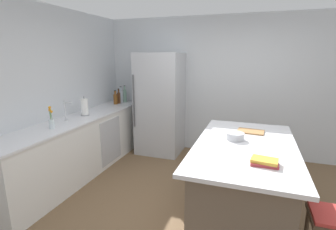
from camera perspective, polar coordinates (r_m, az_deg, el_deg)
ground_plane at (r=3.27m, az=7.70°, el=-21.91°), size 7.20×7.20×0.00m
wall_rear at (r=4.94m, az=13.49°, el=6.23°), size 6.00×0.10×2.60m
wall_left at (r=3.98m, az=-28.67°, el=3.31°), size 0.10×6.00×2.60m
counter_run_left at (r=4.33m, az=-18.96°, el=-6.49°), size 0.63×3.15×0.93m
kitchen_island at (r=3.13m, az=16.52°, el=-14.19°), size 1.08×1.92×0.92m
refrigerator at (r=4.88m, az=-1.79°, el=2.52°), size 0.83×0.74×1.93m
bar_stool at (r=2.61m, az=33.23°, el=-20.41°), size 0.36×0.36×0.64m
sink_faucet at (r=4.03m, az=-22.09°, el=0.98°), size 0.15×0.05×0.30m
flower_vase at (r=3.68m, az=-24.87°, el=-1.32°), size 0.07×0.07×0.31m
paper_towel_roll at (r=4.30m, az=-18.34°, el=1.68°), size 0.14×0.14×0.31m
gin_bottle at (r=5.35m, az=-9.74°, el=4.41°), size 0.07×0.07×0.34m
soda_bottle at (r=5.28m, az=-10.59°, el=4.23°), size 0.08×0.08×0.33m
syrup_bottle at (r=5.22m, az=-11.07°, el=3.93°), size 0.06×0.06×0.30m
whiskey_bottle at (r=5.14m, az=-11.79°, el=3.65°), size 0.08×0.08×0.28m
cookbook_stack at (r=2.47m, az=20.97°, el=-9.85°), size 0.25×0.19×0.05m
mixing_bowl at (r=3.05m, az=14.97°, el=-4.67°), size 0.21×0.21×0.08m
cutting_board at (r=3.42m, az=18.19°, el=-3.55°), size 0.34×0.25×0.02m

